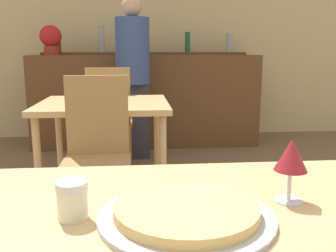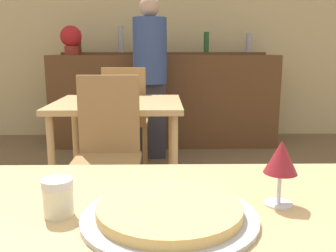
% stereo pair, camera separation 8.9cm
% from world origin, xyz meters
% --- Properties ---
extents(wall_back, '(8.00, 0.05, 2.80)m').
position_xyz_m(wall_back, '(0.00, 4.16, 1.40)').
color(wall_back, '#D1B784').
rests_on(wall_back, ground_plane).
extents(dining_table_far, '(0.94, 0.82, 0.74)m').
position_xyz_m(dining_table_far, '(-0.36, 2.03, 0.65)').
color(dining_table_far, tan).
rests_on(dining_table_far, ground_plane).
extents(bar_counter, '(2.60, 0.56, 1.05)m').
position_xyz_m(bar_counter, '(0.00, 3.66, 0.53)').
color(bar_counter, brown).
rests_on(bar_counter, ground_plane).
extents(bar_back_shelf, '(2.39, 0.24, 0.34)m').
position_xyz_m(bar_back_shelf, '(-0.02, 3.80, 1.11)').
color(bar_back_shelf, brown).
rests_on(bar_back_shelf, bar_counter).
extents(chair_far_side_front, '(0.40, 0.40, 0.97)m').
position_xyz_m(chair_far_side_front, '(-0.36, 1.45, 0.55)').
color(chair_far_side_front, olive).
rests_on(chair_far_side_front, ground_plane).
extents(chair_far_side_back, '(0.40, 0.40, 0.97)m').
position_xyz_m(chair_far_side_back, '(-0.36, 2.60, 0.55)').
color(chair_far_side_back, olive).
rests_on(chair_far_side_back, ground_plane).
extents(pizza_tray, '(0.39, 0.39, 0.04)m').
position_xyz_m(pizza_tray, '(-0.01, 0.01, 0.77)').
color(pizza_tray, '#A3A3A8').
rests_on(pizza_tray, dining_table_near).
extents(cheese_shaker, '(0.07, 0.07, 0.09)m').
position_xyz_m(cheese_shaker, '(-0.26, 0.04, 0.80)').
color(cheese_shaker, beige).
rests_on(cheese_shaker, dining_table_near).
extents(person_standing, '(0.34, 0.34, 1.63)m').
position_xyz_m(person_standing, '(-0.14, 3.08, 0.88)').
color(person_standing, '#2D2D38').
rests_on(person_standing, ground_plane).
extents(wine_glass, '(0.08, 0.08, 0.16)m').
position_xyz_m(wine_glass, '(0.25, 0.09, 0.87)').
color(wine_glass, silver).
rests_on(wine_glass, dining_table_near).
extents(potted_plant, '(0.24, 0.24, 0.33)m').
position_xyz_m(potted_plant, '(-1.05, 3.61, 1.24)').
color(potted_plant, maroon).
rests_on(potted_plant, bar_counter).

